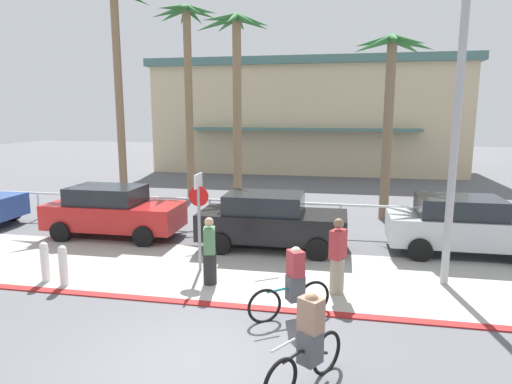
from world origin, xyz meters
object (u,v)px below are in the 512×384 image
at_px(streetlight_curb, 461,104).
at_px(pedestrian_1, 337,259).
at_px(bollard_2, 63,265).
at_px(palm_tree_3, 390,79).
at_px(car_red_1, 113,211).
at_px(cyclist_teal_0, 293,284).
at_px(palm_tree_2, 236,64).
at_px(stop_sign_bike_lane, 199,208).
at_px(palm_tree_1, 187,55).
at_px(pedestrian_0, 210,254).
at_px(car_black_2, 271,220).
at_px(palm_tree_0, 116,51).
at_px(bollard_0, 45,261).
at_px(cyclist_black_1, 308,343).
at_px(car_silver_3, 465,225).

bearing_deg(streetlight_curb, pedestrian_1, -162.32).
relative_size(bollard_2, palm_tree_3, 0.15).
height_order(car_red_1, cyclist_teal_0, car_red_1).
bearing_deg(palm_tree_2, stop_sign_bike_lane, -83.86).
distance_m(palm_tree_2, cyclist_teal_0, 11.79).
height_order(palm_tree_1, pedestrian_0, palm_tree_1).
bearing_deg(palm_tree_2, car_black_2, -66.89).
bearing_deg(palm_tree_3, palm_tree_0, 171.95).
xyz_separation_m(palm_tree_1, cyclist_teal_0, (6.18, -11.56, -5.95)).
xyz_separation_m(bollard_0, car_red_1, (-0.34, 3.98, 0.35)).
distance_m(palm_tree_3, cyclist_teal_0, 10.44).
bearing_deg(stop_sign_bike_lane, bollard_2, -150.38).
bearing_deg(bollard_0, palm_tree_1, 90.18).
bearing_deg(streetlight_curb, palm_tree_3, 97.17).
relative_size(stop_sign_bike_lane, bollard_2, 2.56).
bearing_deg(pedestrian_0, stop_sign_bike_lane, 121.28).
height_order(stop_sign_bike_lane, bollard_0, stop_sign_bike_lane).
height_order(stop_sign_bike_lane, cyclist_black_1, stop_sign_bike_lane).
relative_size(bollard_2, car_red_1, 0.23).
bearing_deg(car_black_2, car_silver_3, 5.08).
bearing_deg(bollard_0, palm_tree_2, 73.93).
xyz_separation_m(bollard_0, car_silver_3, (10.58, 4.18, 0.35)).
distance_m(bollard_0, streetlight_curb, 10.34).
xyz_separation_m(palm_tree_0, car_red_1, (2.70, -5.95, -5.91)).
bearing_deg(palm_tree_2, streetlight_curb, -48.43).
xyz_separation_m(stop_sign_bike_lane, bollard_2, (-2.86, -1.62, -1.16)).
distance_m(cyclist_black_1, pedestrian_0, 4.42).
xyz_separation_m(palm_tree_3, pedestrian_1, (-1.67, -7.69, -4.46)).
distance_m(bollard_0, car_red_1, 4.01).
relative_size(pedestrian_0, pedestrian_1, 0.94).
bearing_deg(pedestrian_1, car_black_2, 123.13).
distance_m(palm_tree_3, car_red_1, 10.91).
relative_size(palm_tree_0, cyclist_black_1, 6.20).
bearing_deg(palm_tree_1, palm_tree_2, -31.54).
height_order(palm_tree_3, car_red_1, palm_tree_3).
relative_size(palm_tree_3, car_black_2, 1.56).
bearing_deg(car_red_1, car_silver_3, 1.05).
height_order(palm_tree_1, cyclist_teal_0, palm_tree_1).
height_order(palm_tree_1, palm_tree_3, palm_tree_1).
xyz_separation_m(stop_sign_bike_lane, cyclist_black_1, (3.14, -4.44, -0.98)).
relative_size(palm_tree_1, palm_tree_3, 1.28).
xyz_separation_m(palm_tree_1, car_red_1, (-0.30, -6.83, -5.77)).
height_order(car_silver_3, cyclist_teal_0, car_silver_3).
relative_size(streetlight_curb, palm_tree_0, 0.79).
bearing_deg(stop_sign_bike_lane, cyclist_teal_0, -39.47).
bearing_deg(palm_tree_3, palm_tree_2, 171.60).
bearing_deg(palm_tree_2, car_red_1, -119.86).
distance_m(bollard_0, palm_tree_2, 11.01).
xyz_separation_m(bollard_2, car_black_2, (4.37, 3.86, 0.35)).
distance_m(bollard_0, car_silver_3, 11.39).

